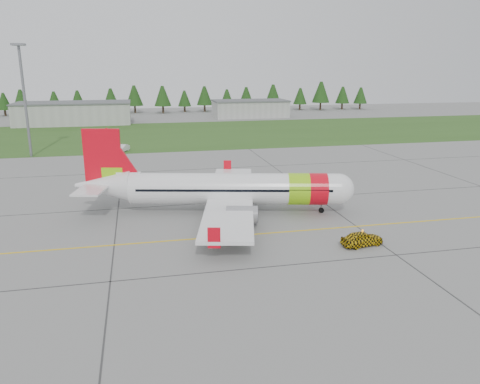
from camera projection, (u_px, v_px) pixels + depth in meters
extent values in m
plane|color=gray|center=(291.00, 265.00, 40.10)|extent=(320.00, 320.00, 0.00)
cylinder|color=white|center=(234.00, 189.00, 53.77)|extent=(24.08, 8.94, 3.58)
sphere|color=white|center=(338.00, 189.00, 53.62)|extent=(3.58, 3.58, 3.58)
cone|color=white|center=(103.00, 186.00, 53.88)|extent=(7.08, 4.96, 3.58)
cube|color=black|center=(341.00, 186.00, 53.53)|extent=(1.98, 2.66, 0.51)
cylinder|color=#8DD910|center=(298.00, 189.00, 53.68)|extent=(3.16, 4.11, 3.66)
cylinder|color=red|center=(318.00, 189.00, 53.65)|extent=(2.80, 4.03, 3.66)
cube|color=white|center=(230.00, 197.00, 54.04)|extent=(11.63, 29.78, 0.33)
cube|color=red|center=(227.00, 167.00, 68.03)|extent=(1.11, 0.41, 1.84)
cube|color=red|center=(214.00, 238.00, 39.82)|extent=(1.11, 0.41, 1.84)
cylinder|color=gray|center=(243.00, 190.00, 59.04)|extent=(3.66, 2.63, 1.93)
cylinder|color=gray|center=(242.00, 215.00, 49.28)|extent=(3.66, 2.63, 1.93)
cube|color=red|center=(103.00, 159.00, 53.08)|extent=(4.19, 1.29, 6.98)
cube|color=#8DD910|center=(113.00, 177.00, 53.59)|extent=(2.41, 0.92, 2.21)
cube|color=white|center=(99.00, 184.00, 53.83)|extent=(5.27, 10.96, 0.20)
cylinder|color=slate|center=(321.00, 207.00, 54.22)|extent=(0.17, 0.17, 1.29)
cylinder|color=black|center=(321.00, 210.00, 54.31)|extent=(0.67, 0.39, 0.62)
cylinder|color=slate|center=(224.00, 199.00, 56.79)|extent=(0.20, 0.20, 1.75)
cylinder|color=black|center=(221.00, 202.00, 56.90)|extent=(1.02, 0.62, 0.96)
cylinder|color=slate|center=(221.00, 212.00, 51.82)|extent=(0.20, 0.20, 1.75)
cylinder|color=black|center=(218.00, 215.00, 51.93)|extent=(1.02, 0.62, 0.96)
imported|color=yellow|center=(363.00, 225.00, 43.91)|extent=(1.64, 1.85, 4.09)
imported|color=silver|center=(122.00, 141.00, 92.46)|extent=(1.93, 1.88, 4.28)
cube|color=#30561E|center=(187.00, 134.00, 117.41)|extent=(320.00, 50.00, 0.03)
cube|color=gold|center=(266.00, 233.00, 47.64)|extent=(120.00, 0.25, 0.02)
cube|color=#A8A8A3|center=(74.00, 114.00, 136.79)|extent=(32.00, 14.00, 6.00)
cube|color=#A8A8A3|center=(250.00, 109.00, 155.87)|extent=(24.00, 12.00, 5.20)
cylinder|color=slate|center=(25.00, 103.00, 85.52)|extent=(0.50, 0.50, 20.00)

